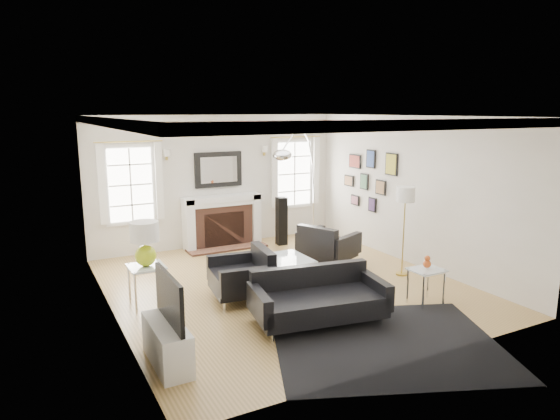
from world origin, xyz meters
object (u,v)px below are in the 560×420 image
armchair_left (244,276)px  coffee_table (283,260)px  fireplace (223,222)px  armchair_right (326,246)px  gourd_lamp (145,241)px  arc_floor_lamp (299,182)px  sofa (317,299)px

armchair_left → coffee_table: 1.04m
fireplace → armchair_right: 2.50m
armchair_right → coffee_table: bearing=-160.7°
armchair_left → armchair_right: size_ratio=0.87×
fireplace → armchair_right: bearing=-59.6°
coffee_table → gourd_lamp: bearing=177.8°
gourd_lamp → arc_floor_lamp: arc_floor_lamp is taller
fireplace → arc_floor_lamp: arc_floor_lamp is taller
sofa → gourd_lamp: gourd_lamp is taller
armchair_left → gourd_lamp: bearing=157.9°
armchair_left → gourd_lamp: (-1.37, 0.56, 0.61)m
coffee_table → gourd_lamp: size_ratio=1.29×
gourd_lamp → arc_floor_lamp: 4.03m
fireplace → gourd_lamp: size_ratio=2.48×
sofa → armchair_left: size_ratio=1.84×
sofa → coffee_table: 1.78m
coffee_table → gourd_lamp: 2.38m
sofa → gourd_lamp: (-1.92, 1.82, 0.65)m
arc_floor_lamp → gourd_lamp: bearing=-155.3°
armchair_left → gourd_lamp: 1.60m
sofa → coffee_table: (0.38, 1.74, 0.03)m
armchair_left → sofa: bearing=-66.8°
sofa → coffee_table: size_ratio=2.21×
coffee_table → armchair_right: bearing=19.3°
armchair_left → arc_floor_lamp: size_ratio=0.41×
sofa → armchair_left: armchair_left is taller
armchair_left → arc_floor_lamp: arc_floor_lamp is taller
fireplace → armchair_right: (1.26, -2.15, -0.18)m
armchair_left → coffee_table: size_ratio=1.21×
fireplace → arc_floor_lamp: size_ratio=0.66×
sofa → armchair_left: (-0.54, 1.27, 0.04)m
sofa → arc_floor_lamp: 4.05m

